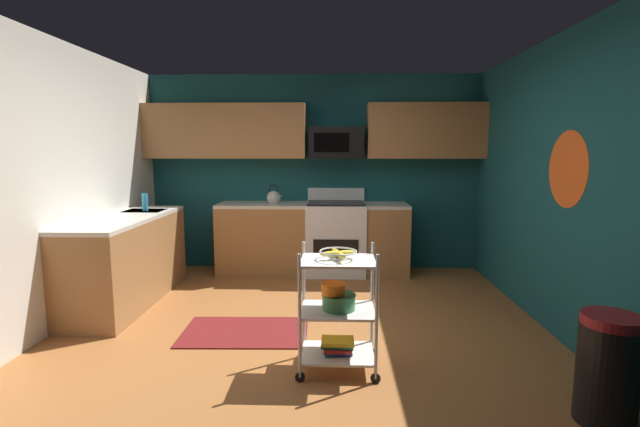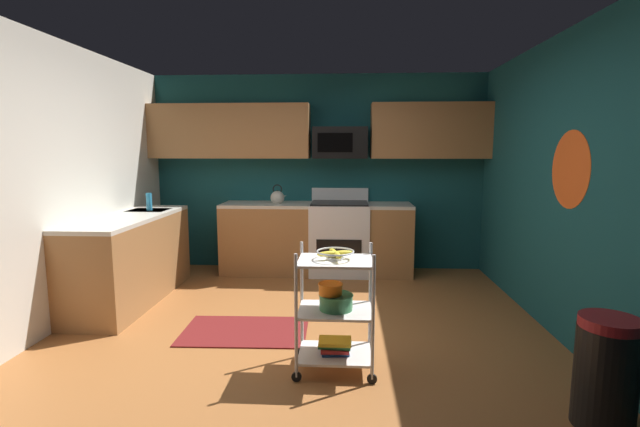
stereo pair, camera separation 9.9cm
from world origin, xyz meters
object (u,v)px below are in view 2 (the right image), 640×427
object	(u,v)px
mixing_bowl_small	(330,288)
trash_can	(606,373)
microwave	(340,143)
rolling_cart	(335,310)
book_stack	(335,346)
oven_range	(339,237)
kettle	(278,197)
mixing_bowl_large	(336,301)
fruit_bowl	(335,253)
dish_soap_bottle	(149,202)

from	to	relation	value
mixing_bowl_small	trash_can	size ratio (longest dim) A/B	0.28
microwave	rolling_cart	distance (m)	3.05
trash_can	book_stack	bearing A→B (deg)	159.08
oven_range	trash_can	world-z (taller)	oven_range
mixing_bowl_small	kettle	distance (m)	2.82
mixing_bowl_large	book_stack	xyz separation A→B (m)	(-0.01, -0.00, -0.34)
mixing_bowl_small	kettle	bearing A→B (deg)	106.38
oven_range	mixing_bowl_small	bearing A→B (deg)	-90.43
fruit_bowl	mixing_bowl_large	xyz separation A→B (m)	(0.01, 0.00, -0.36)
microwave	kettle	bearing A→B (deg)	-172.35
mixing_bowl_large	fruit_bowl	bearing A→B (deg)	180.00
microwave	fruit_bowl	distance (m)	2.90
dish_soap_bottle	oven_range	bearing A→B (deg)	20.05
mixing_bowl_small	mixing_bowl_large	bearing A→B (deg)	11.37
rolling_cart	trash_can	size ratio (longest dim) A/B	1.39
fruit_bowl	mixing_bowl_large	bearing A→B (deg)	0.00
trash_can	kettle	bearing A→B (deg)	126.28
dish_soap_bottle	kettle	bearing A→B (deg)	30.04
microwave	mixing_bowl_small	world-z (taller)	microwave
mixing_bowl_large	kettle	world-z (taller)	kettle
book_stack	trash_can	xyz separation A→B (m)	(1.59, -0.61, 0.15)
oven_range	dish_soap_bottle	xyz separation A→B (m)	(-2.17, -0.79, 0.54)
dish_soap_bottle	trash_can	bearing A→B (deg)	-33.43
oven_range	mixing_bowl_large	distance (m)	2.68
mixing_bowl_large	mixing_bowl_small	xyz separation A→B (m)	(-0.04, -0.01, 0.10)
fruit_bowl	book_stack	world-z (taller)	fruit_bowl
microwave	mixing_bowl_large	distance (m)	3.02
mixing_bowl_large	book_stack	size ratio (longest dim) A/B	1.03
fruit_bowl	mixing_bowl_small	bearing A→B (deg)	-166.65
microwave	book_stack	xyz separation A→B (m)	(0.01, -2.78, -1.52)
dish_soap_bottle	trash_can	world-z (taller)	dish_soap_bottle
mixing_bowl_large	mixing_bowl_small	bearing A→B (deg)	-168.63
trash_can	mixing_bowl_large	bearing A→B (deg)	159.01
rolling_cart	fruit_bowl	size ratio (longest dim) A/B	3.36
mixing_bowl_small	trash_can	bearing A→B (deg)	-20.27
fruit_bowl	rolling_cart	bearing A→B (deg)	-104.04
mixing_bowl_small	kettle	xyz separation A→B (m)	(-0.79, 2.68, 0.38)
kettle	dish_soap_bottle	world-z (taller)	kettle
oven_range	kettle	distance (m)	0.96
kettle	trash_can	world-z (taller)	kettle
rolling_cart	trash_can	bearing A→B (deg)	-20.92
oven_range	book_stack	bearing A→B (deg)	-89.70
rolling_cart	dish_soap_bottle	size ratio (longest dim) A/B	4.57
oven_range	fruit_bowl	size ratio (longest dim) A/B	4.04
microwave	trash_can	xyz separation A→B (m)	(1.60, -3.39, -1.37)
book_stack	trash_can	world-z (taller)	trash_can
rolling_cart	mixing_bowl_small	distance (m)	0.17
rolling_cart	mixing_bowl_small	size ratio (longest dim) A/B	5.03
mixing_bowl_large	dish_soap_bottle	size ratio (longest dim) A/B	1.26
oven_range	book_stack	size ratio (longest dim) A/B	4.49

